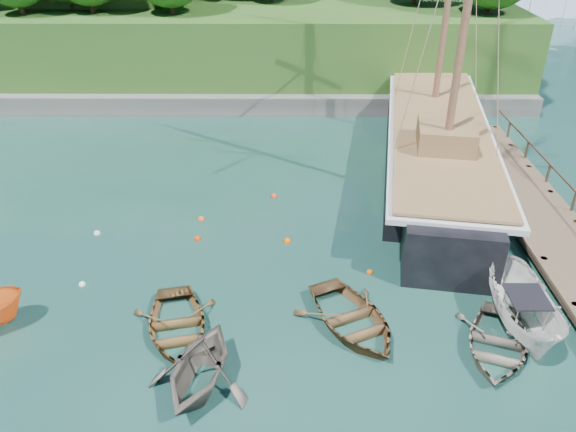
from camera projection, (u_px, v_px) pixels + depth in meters
name	position (u px, v px, depth m)	size (l,w,h in m)	color
ground	(293.00, 337.00, 19.61)	(160.00, 160.00, 0.00)	#173931
dock_east	(547.00, 224.00, 25.39)	(3.20, 24.00, 1.10)	#483A2A
rowboat_0	(177.00, 333.00, 19.81)	(3.03, 4.25, 0.88)	brown
rowboat_1	(201.00, 386.00, 17.70)	(3.31, 3.83, 2.02)	#5F5950
rowboat_2	(352.00, 327.00, 20.08)	(3.23, 4.52, 0.94)	brown
rowboat_3	(495.00, 350.00, 19.06)	(2.96, 4.15, 0.86)	#6F6759
cabin_boat_white	(519.00, 328.00, 20.01)	(1.88, 5.00, 1.93)	white
schooner	(436.00, 149.00, 30.88)	(8.68, 28.84, 21.47)	black
mooring_buoy_0	(82.00, 285.00, 22.21)	(0.27, 0.27, 0.27)	white
mooring_buoy_1	(198.00, 239.00, 25.11)	(0.29, 0.29, 0.29)	#EF3100
mooring_buoy_2	(287.00, 242.00, 24.94)	(0.35, 0.35, 0.35)	#FA5900
mooring_buoy_3	(387.00, 227.00, 26.00)	(0.30, 0.30, 0.30)	white
mooring_buoy_4	(201.00, 220.00, 26.59)	(0.34, 0.34, 0.34)	#D6541D
mooring_buoy_5	(274.00, 197.00, 28.58)	(0.35, 0.35, 0.35)	red
mooring_buoy_6	(97.00, 234.00, 25.50)	(0.31, 0.31, 0.31)	silver
mooring_buoy_7	(370.00, 273.00, 22.91)	(0.28, 0.28, 0.28)	orange
headland	(129.00, 8.00, 44.00)	(51.00, 19.31, 12.90)	#474744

